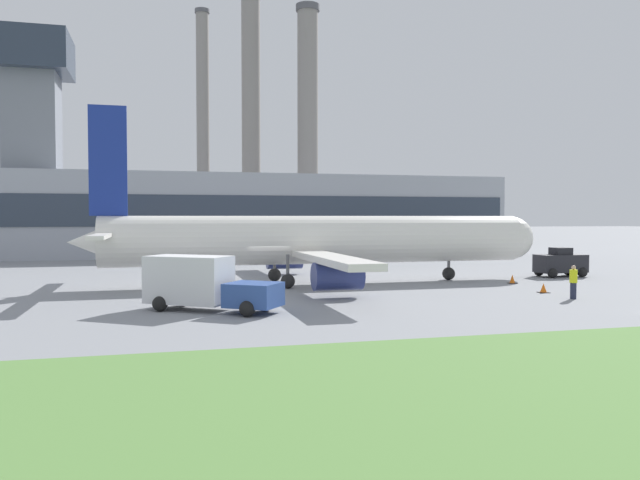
{
  "coord_description": "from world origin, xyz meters",
  "views": [
    {
      "loc": [
        -6.59,
        -37.79,
        4.27
      ],
      "look_at": [
        3.56,
        0.49,
        2.78
      ],
      "focal_mm": 35.0,
      "sensor_mm": 36.0,
      "label": 1
    }
  ],
  "objects": [
    {
      "name": "baggage_truck",
      "position": [
        -4.49,
        -9.21,
        1.21
      ],
      "size": [
        6.22,
        5.19,
        2.47
      ],
      "color": "#2D4C93",
      "rests_on": "ground_plane"
    },
    {
      "name": "smokestack_far",
      "position": [
        17.98,
        62.76,
        19.67
      ],
      "size": [
        3.91,
        3.91,
        39.02
      ],
      "color": "gray",
      "rests_on": "ground_plane"
    },
    {
      "name": "ground_plane",
      "position": [
        0.0,
        0.0,
        0.0
      ],
      "size": [
        400.0,
        400.0,
        0.0
      ],
      "primitive_type": "plane",
      "color": "gray"
    },
    {
      "name": "ground_crew_person",
      "position": [
        14.34,
        -10.08,
        0.9
      ],
      "size": [
        0.55,
        0.55,
        1.75
      ],
      "color": "#23283D",
      "rests_on": "ground_plane"
    },
    {
      "name": "smokestack_right",
      "position": [
        9.39,
        68.34,
        21.23
      ],
      "size": [
        3.63,
        3.63,
        42.16
      ],
      "color": "gray",
      "rests_on": "ground_plane"
    },
    {
      "name": "traffic_cone_wingtip",
      "position": [
        14.45,
        -7.36,
        0.24
      ],
      "size": [
        0.54,
        0.54,
        0.53
      ],
      "color": "black",
      "rests_on": "ground_plane"
    },
    {
      "name": "airplane",
      "position": [
        3.26,
        0.49,
        2.74
      ],
      "size": [
        30.26,
        25.42,
        10.72
      ],
      "color": "white",
      "rests_on": "ground_plane"
    },
    {
      "name": "pushback_tug",
      "position": [
        21.31,
        0.57,
        0.92
      ],
      "size": [
        3.52,
        2.29,
        2.07
      ],
      "color": "#232328",
      "rests_on": "ground_plane"
    },
    {
      "name": "terminal_building",
      "position": [
        -1.95,
        32.57,
        5.38
      ],
      "size": [
        65.97,
        10.93,
        23.15
      ],
      "color": "#9EA3AD",
      "rests_on": "ground_plane"
    },
    {
      "name": "traffic_cone_near_nose",
      "position": [
        15.47,
        -2.59,
        0.26
      ],
      "size": [
        0.51,
        0.51,
        0.57
      ],
      "color": "black",
      "rests_on": "ground_plane"
    },
    {
      "name": "smokestack_left",
      "position": [
        1.24,
        67.33,
        19.26
      ],
      "size": [
        2.41,
        2.41,
        38.33
      ],
      "color": "gray",
      "rests_on": "ground_plane"
    }
  ]
}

